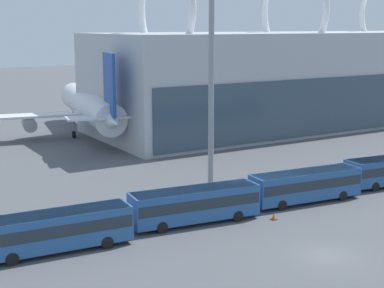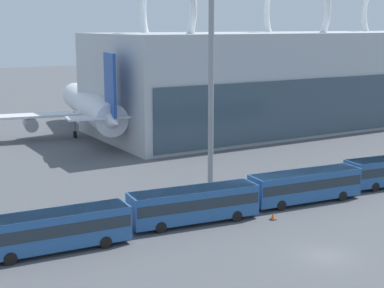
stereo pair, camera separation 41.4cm
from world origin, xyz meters
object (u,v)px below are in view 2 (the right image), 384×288
airliner_parked_remote (301,85)px  shuttle_bus_1 (194,203)px  shuttle_bus_2 (305,184)px  traffic_cone_0 (273,217)px  shuttle_bus_0 (55,228)px  floodlight_mast (211,17)px  airliner_at_gate_far (92,107)px

airliner_parked_remote → shuttle_bus_1: (-56.33, -50.58, -3.26)m
shuttle_bus_2 → traffic_cone_0: shuttle_bus_2 is taller
shuttle_bus_1 → shuttle_bus_2: same height
shuttle_bus_0 → floodlight_mast: 28.09m
shuttle_bus_1 → airliner_at_gate_far: bearing=86.6°
shuttle_bus_2 → traffic_cone_0: 6.91m
shuttle_bus_1 → floodlight_mast: size_ratio=0.41×
shuttle_bus_1 → shuttle_bus_0: bearing=-172.5°
airliner_parked_remote → shuttle_bus_1: bearing=65.0°
shuttle_bus_0 → shuttle_bus_2: (25.53, -0.06, 0.00)m
airliner_parked_remote → traffic_cone_0: (-49.72, -53.56, -4.82)m
traffic_cone_0 → shuttle_bus_1: bearing=155.7°
airliner_parked_remote → airliner_at_gate_far: bearing=30.1°
airliner_parked_remote → floodlight_mast: floodlight_mast is taller
shuttle_bus_0 → floodlight_mast: bearing=29.1°
airliner_parked_remote → traffic_cone_0: bearing=70.2°
shuttle_bus_1 → traffic_cone_0: size_ratio=19.73×
airliner_at_gate_far → floodlight_mast: floodlight_mast is taller
airliner_parked_remote → shuttle_bus_1: airliner_parked_remote is taller
floodlight_mast → traffic_cone_0: (-1.26, -12.59, -17.91)m
traffic_cone_0 → floodlight_mast: bearing=84.3°
shuttle_bus_1 → traffic_cone_0: bearing=-17.8°
airliner_parked_remote → shuttle_bus_2: (-43.56, -50.85, -3.26)m
airliner_parked_remote → floodlight_mast: size_ratio=1.17×
airliner_at_gate_far → traffic_cone_0: bearing=-170.8°
shuttle_bus_0 → shuttle_bus_1: (12.77, 0.21, 0.00)m
airliner_parked_remote → shuttle_bus_0: bearing=59.4°
floodlight_mast → traffic_cone_0: size_ratio=48.67×
airliner_parked_remote → floodlight_mast: (-48.47, -40.96, 13.08)m
shuttle_bus_0 → shuttle_bus_1: size_ratio=0.99×
airliner_at_gate_far → floodlight_mast: size_ratio=1.26×
shuttle_bus_2 → shuttle_bus_0: bearing=-174.7°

